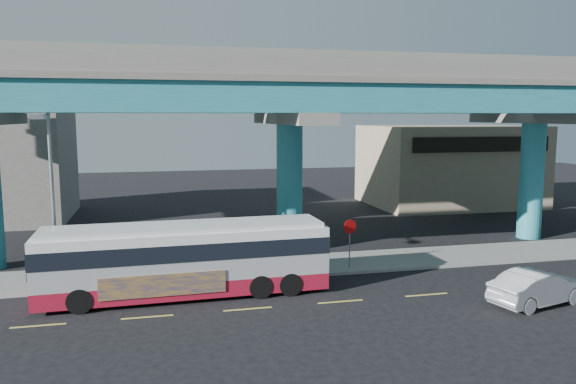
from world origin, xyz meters
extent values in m
plane|color=black|center=(0.00, 0.00, 0.00)|extent=(120.00, 120.00, 0.00)
cube|color=gray|center=(0.00, 5.50, 0.07)|extent=(70.00, 4.00, 0.15)
cube|color=#D8C64C|center=(-12.00, -0.30, 0.01)|extent=(2.00, 0.12, 0.01)
cube|color=#D8C64C|center=(-8.00, -0.30, 0.01)|extent=(2.00, 0.12, 0.01)
cube|color=#D8C64C|center=(-4.00, -0.30, 0.01)|extent=(2.00, 0.12, 0.01)
cube|color=#D8C64C|center=(0.00, -0.30, 0.01)|extent=(2.00, 0.12, 0.01)
cube|color=#D8C64C|center=(4.00, -0.30, 0.01)|extent=(2.00, 0.12, 0.01)
cube|color=#D8C64C|center=(8.00, -0.30, 0.01)|extent=(2.00, 0.12, 0.01)
cylinder|color=#1F6B78|center=(0.00, 9.00, 3.70)|extent=(1.50, 1.50, 7.40)
cube|color=gray|center=(0.00, 9.00, 7.70)|extent=(2.00, 12.00, 0.60)
cube|color=gray|center=(0.00, 12.50, 8.60)|extent=(1.80, 5.00, 1.20)
cylinder|color=#1F6B78|center=(16.00, 9.00, 3.70)|extent=(1.50, 1.50, 7.40)
cube|color=gray|center=(16.00, 9.00, 7.70)|extent=(2.00, 12.00, 0.60)
cube|color=gray|center=(16.00, 12.50, 8.60)|extent=(1.80, 5.00, 1.20)
cube|color=#1F6B78|center=(0.00, 5.50, 8.70)|extent=(52.00, 5.00, 1.40)
cube|color=gray|center=(0.00, 5.50, 9.55)|extent=(52.00, 5.40, 0.30)
cube|color=gray|center=(0.00, 3.00, 10.10)|extent=(52.00, 0.25, 0.80)
cube|color=gray|center=(0.00, 8.00, 10.10)|extent=(52.00, 0.25, 0.80)
cube|color=#1F6B78|center=(0.00, 12.50, 9.90)|extent=(52.00, 5.00, 1.40)
cube|color=gray|center=(0.00, 12.50, 10.75)|extent=(52.00, 5.40, 0.30)
cube|color=gray|center=(0.00, 10.00, 11.30)|extent=(52.00, 0.25, 0.80)
cube|color=gray|center=(0.00, 15.00, 11.30)|extent=(52.00, 0.25, 0.80)
cube|color=tan|center=(18.00, 23.00, 3.50)|extent=(14.00, 10.00, 7.00)
cube|color=black|center=(18.00, 17.90, 5.60)|extent=(12.00, 0.25, 1.20)
cube|color=maroon|center=(-6.35, 2.05, 0.57)|extent=(12.41, 2.95, 0.72)
cube|color=#BABABF|center=(-6.35, 2.05, 1.70)|extent=(12.41, 2.95, 1.54)
cube|color=black|center=(-6.35, 2.05, 2.21)|extent=(12.47, 3.01, 0.72)
cube|color=silver|center=(-6.35, 2.05, 2.78)|extent=(12.41, 2.95, 0.41)
cube|color=silver|center=(-6.35, 2.05, 3.09)|extent=(12.00, 2.69, 0.21)
cube|color=black|center=(-0.16, 2.22, 2.06)|extent=(0.12, 2.37, 1.23)
cube|color=black|center=(-12.54, 1.89, 2.06)|extent=(0.12, 2.37, 1.23)
cube|color=navy|center=(-7.34, 0.69, 0.95)|extent=(5.14, 0.19, 0.93)
cylinder|color=black|center=(-10.63, 0.76, 0.51)|extent=(1.04, 0.34, 1.03)
cylinder|color=black|center=(-10.70, 3.12, 0.51)|extent=(1.04, 0.34, 1.03)
cylinder|color=black|center=(-3.23, 0.96, 0.51)|extent=(1.04, 0.34, 1.03)
cylinder|color=black|center=(-3.30, 3.32, 0.51)|extent=(1.04, 0.34, 1.03)
cylinder|color=black|center=(-1.89, 0.99, 0.51)|extent=(1.04, 0.34, 1.03)
cylinder|color=black|center=(-1.96, 3.36, 0.51)|extent=(1.04, 0.34, 1.03)
imported|color=#A7A7AC|center=(7.96, -2.54, 0.74)|extent=(3.67, 5.25, 1.49)
imported|color=#29292E|center=(-9.43, 5.58, 0.77)|extent=(2.16, 3.92, 1.24)
cylinder|color=gray|center=(-11.96, 4.00, 4.11)|extent=(0.16, 0.16, 7.93)
cylinder|color=gray|center=(-11.96, 2.93, 7.87)|extent=(0.12, 2.14, 0.12)
cube|color=gray|center=(-11.96, 1.86, 7.81)|extent=(0.50, 0.70, 0.18)
cylinder|color=gray|center=(1.98, 4.20, 1.25)|extent=(0.06, 0.06, 2.20)
cylinder|color=#B20A0A|center=(1.98, 4.17, 2.30)|extent=(0.75, 0.19, 0.76)
camera|label=1|loc=(-7.52, -22.20, 7.85)|focal=35.00mm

